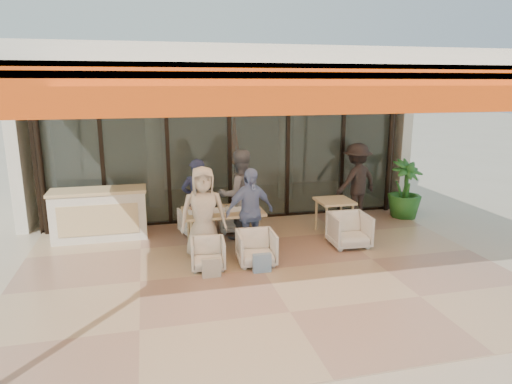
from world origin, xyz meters
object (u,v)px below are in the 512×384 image
Objects in this scene: chair_near_left at (208,253)px; diner_cream at (203,213)px; chair_far_left at (196,220)px; chair_far_right at (235,215)px; host_counter at (100,214)px; diner_periwinkle at (250,212)px; potted_palm at (405,189)px; diner_grey at (240,195)px; chair_near_right at (256,246)px; standing_woman at (356,181)px; diner_navy at (198,201)px; dining_table at (222,213)px; side_table at (334,205)px; side_chair at (349,229)px.

diner_cream is (0.00, 0.50, 0.55)m from chair_near_left.
chair_near_left is 0.74m from diner_cream.
chair_far_left is 0.84m from chair_far_right.
chair_near_left is (1.89, -1.99, -0.24)m from host_counter.
diner_periwinkle is 4.25m from potted_palm.
chair_far_right is 0.75m from diner_grey.
chair_near_left is at bearing -177.56° from chair_near_right.
chair_near_right is 0.37× the size of standing_woman.
diner_navy is at bearing 94.86° from chair_near_left.
dining_table is at bearing 116.85° from diner_periwinkle.
dining_table is at bearing 69.48° from chair_far_right.
chair_near_left is (-0.41, -0.96, -0.40)m from dining_table.
potted_palm is at bearing 19.80° from side_table.
host_counter is 2.55× the size of side_chair.
diner_navy is 0.92× the size of diner_grey.
dining_table is 2.28× the size of chair_near_right.
chair_far_right is at bearing -1.79° from host_counter.
side_table is (2.78, 1.19, 0.35)m from chair_near_left.
diner_navy is 0.84m from diner_grey.
chair_far_right is 0.95× the size of side_table.
chair_near_left is 2.81m from side_chair.
standing_woman reaches higher than diner_cream.
host_counter is 3.03× the size of chair_far_left.
chair_far_right is at bearing 159.85° from side_table.
standing_woman is at bearing 167.78° from potted_palm.
dining_table is 2.44m from side_chair.
diner_grey is at bearing 92.44° from chair_near_right.
dining_table is 1.10× the size of potted_palm.
diner_cream is 2.31× the size of side_chair.
host_counter is at bearing 155.94° from dining_table.
dining_table reaches higher than chair_near_left.
host_counter is 2.42m from diner_cream.
diner_cream reaches higher than chair_far_left.
host_counter is 2.81× the size of chair_near_right.
host_counter is at bearing 135.28° from diner_periwinkle.
dining_table reaches higher than side_chair.
host_counter is 2.00m from diner_navy.
diner_grey is (0.84, 0.00, 0.07)m from diner_navy.
side_table is at bearing -9.68° from host_counter.
standing_woman is (2.89, 2.17, 0.55)m from chair_near_right.
standing_woman is (2.89, 1.67, 0.07)m from diner_periwinkle.
diner_navy is 3.81m from standing_woman.
chair_near_left is (-0.84, -1.90, -0.06)m from chair_far_right.
chair_near_left is 0.88× the size of chair_near_right.
chair_near_right is 0.48× the size of potted_palm.
side_chair is at bearing 162.38° from diner_navy.
diner_periwinkle is at bearing -28.54° from host_counter.
diner_grey is 1.33× the size of potted_palm.
diner_cream is (-0.41, -0.46, 0.15)m from dining_table.
standing_woman is (2.89, 0.77, -0.03)m from diner_grey.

